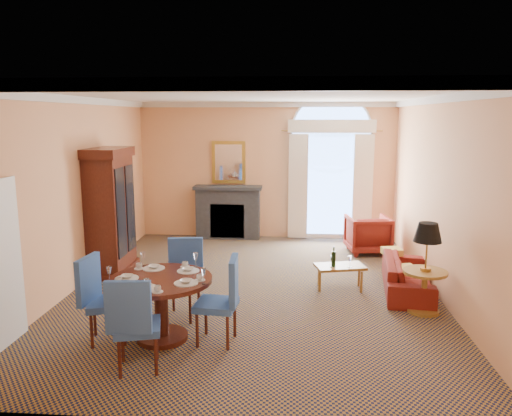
# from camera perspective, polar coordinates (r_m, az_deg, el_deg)

# --- Properties ---
(ground) EXTENTS (7.50, 7.50, 0.00)m
(ground) POSITION_cam_1_polar(r_m,az_deg,el_deg) (8.54, -0.26, -9.22)
(ground) COLOR #141C3F
(ground) RESTS_ON ground
(room_envelope) EXTENTS (6.04, 7.52, 3.45)m
(room_envelope) POSITION_cam_1_polar(r_m,az_deg,el_deg) (8.72, -0.08, 8.05)
(room_envelope) COLOR #F2AC73
(room_envelope) RESTS_ON ground
(armoire) EXTENTS (0.66, 1.18, 2.31)m
(armoire) POSITION_cam_1_polar(r_m,az_deg,el_deg) (9.56, -16.35, -0.58)
(armoire) COLOR #39140D
(armoire) RESTS_ON ground
(dining_table) EXTENTS (1.33, 1.33, 1.04)m
(dining_table) POSITION_cam_1_polar(r_m,az_deg,el_deg) (6.63, -10.81, -9.62)
(dining_table) COLOR #39140D
(dining_table) RESTS_ON ground
(dining_chair_north) EXTENTS (0.56, 0.58, 1.13)m
(dining_chair_north) POSITION_cam_1_polar(r_m,az_deg,el_deg) (7.37, -8.30, -7.28)
(dining_chair_north) COLOR #2952A1
(dining_chair_north) RESTS_ON ground
(dining_chair_south) EXTENTS (0.61, 0.61, 1.13)m
(dining_chair_south) POSITION_cam_1_polar(r_m,az_deg,el_deg) (5.85, -13.84, -12.27)
(dining_chair_south) COLOR #2952A1
(dining_chair_south) RESTS_ON ground
(dining_chair_east) EXTENTS (0.56, 0.56, 1.13)m
(dining_chair_east) POSITION_cam_1_polar(r_m,az_deg,el_deg) (6.44, -3.62, -9.85)
(dining_chair_east) COLOR #2952A1
(dining_chair_east) RESTS_ON ground
(dining_chair_west) EXTENTS (0.63, 0.63, 1.13)m
(dining_chair_west) POSITION_cam_1_polar(r_m,az_deg,el_deg) (6.78, -17.54, -9.27)
(dining_chair_west) COLOR #2952A1
(dining_chair_west) RESTS_ON ground
(sofa) EXTENTS (0.95, 1.93, 0.54)m
(sofa) POSITION_cam_1_polar(r_m,az_deg,el_deg) (8.71, 16.90, -7.41)
(sofa) COLOR maroon
(sofa) RESTS_ON ground
(armchair) EXTENTS (0.96, 0.98, 0.80)m
(armchair) POSITION_cam_1_polar(r_m,az_deg,el_deg) (10.89, 12.65, -2.94)
(armchair) COLOR maroon
(armchair) RESTS_ON ground
(coffee_table) EXTENTS (0.89, 0.63, 0.75)m
(coffee_table) POSITION_cam_1_polar(r_m,az_deg,el_deg) (8.53, 9.53, -6.62)
(coffee_table) COLOR olive
(coffee_table) RESTS_ON ground
(side_table) EXTENTS (0.64, 0.64, 1.33)m
(side_table) POSITION_cam_1_polar(r_m,az_deg,el_deg) (7.73, 18.88, -5.26)
(side_table) COLOR olive
(side_table) RESTS_ON ground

